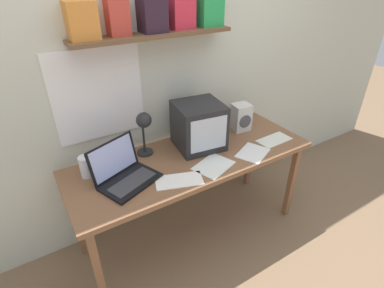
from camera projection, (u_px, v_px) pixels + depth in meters
name	position (u px, v px, depth m)	size (l,w,h in m)	color
ground_plane	(192.00, 230.00, 2.49)	(12.00, 12.00, 0.00)	#82654A
back_wall	(162.00, 62.00, 2.11)	(5.60, 0.24, 2.60)	beige
corner_desk	(192.00, 164.00, 2.14)	(1.74, 0.65, 0.74)	brown
crt_monitor	(199.00, 126.00, 2.15)	(0.37, 0.36, 0.33)	#232326
laptop	(123.00, 171.00, 1.85)	(0.43, 0.39, 0.24)	black
desk_lamp	(144.00, 126.00, 1.98)	(0.12, 0.17, 0.34)	#232326
juice_glass	(86.00, 168.00, 1.88)	(0.08, 0.08, 0.14)	white
space_heater	(241.00, 117.00, 2.40)	(0.15, 0.14, 0.22)	silver
printed_handout	(214.00, 166.00, 2.01)	(0.31, 0.27, 0.00)	silver
loose_paper_near_laptop	(274.00, 140.00, 2.31)	(0.27, 0.15, 0.00)	silver
loose_paper_near_monitor	(179.00, 180.00, 1.87)	(0.33, 0.23, 0.00)	white
open_notebook	(253.00, 153.00, 2.14)	(0.29, 0.26, 0.00)	white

